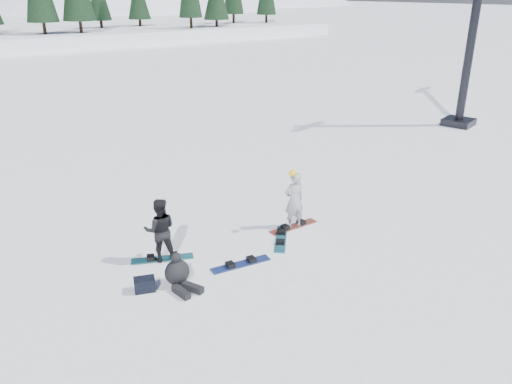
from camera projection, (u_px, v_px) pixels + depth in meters
ground at (341, 248)px, 12.72m from camera, size 420.00×420.00×0.00m
lift_tower at (470, 50)px, 22.88m from camera, size 2.39×1.58×8.71m
snowboarder_woman at (294, 200)px, 13.53m from camera, size 0.64×0.47×1.77m
snowboarder_man at (160, 230)px, 11.90m from camera, size 0.96×0.87×1.60m
seated_rider at (178, 273)px, 11.02m from camera, size 0.68×1.00×0.80m
gear_bag at (145, 284)px, 10.88m from camera, size 0.53×0.44×0.30m
snowboard_woman at (293, 227)px, 13.84m from camera, size 1.50×0.31×0.03m
snowboard_man at (162, 259)px, 12.20m from camera, size 1.48×0.87×0.03m
snowboard_loose_a at (281, 239)px, 13.15m from camera, size 1.21×1.31×0.03m
snowboard_loose_c at (241, 264)px, 11.95m from camera, size 1.52×0.49×0.03m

